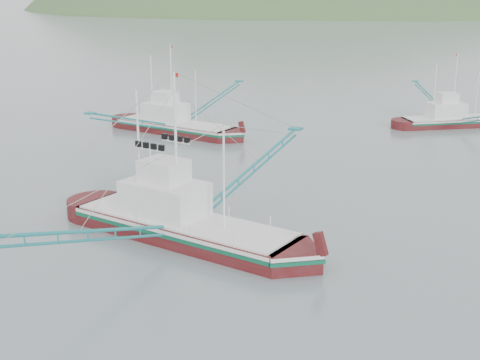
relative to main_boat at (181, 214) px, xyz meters
The scene contains 5 objects.
ground 3.08m from the main_boat, 39.18° to the right, with size 1200.00×1200.00×0.00m, color slate.
main_boat is the anchor object (origin of this frame).
bg_boat_far 46.66m from the main_boat, 80.79° to the left, with size 18.07×19.63×9.21m.
bg_boat_left 32.91m from the main_boat, 125.98° to the left, with size 14.62×26.11×10.57m.
headland_left 400.15m from the main_boat, 116.41° to the left, with size 448.00×308.00×210.00m, color #3E5E30.
Camera 1 is at (22.07, -32.56, 16.33)m, focal length 50.00 mm.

